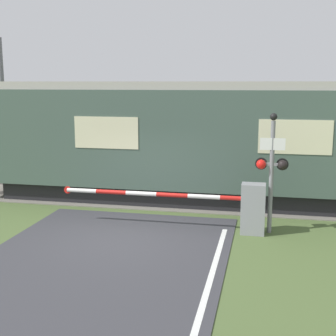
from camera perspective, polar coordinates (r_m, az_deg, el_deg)
The scene contains 6 objects.
ground_plane at distance 11.85m, azimuth -5.34°, elevation -8.27°, with size 80.00×80.00×0.00m, color #4C6033.
track_bed at distance 15.56m, azimuth -0.97°, elevation -3.58°, with size 36.00×3.20×0.13m.
train at distance 14.85m, azimuth 14.86°, elevation 2.96°, with size 19.82×3.05×3.81m.
crossing_barrier at distance 12.02m, azimuth 8.50°, elevation -4.66°, with size 5.40×0.44×1.29m.
signal_post at distance 11.94m, azimuth 12.53°, elevation 0.29°, with size 0.82×0.26×3.05m.
catenary_pole at distance 20.12m, azimuth -19.55°, elevation 7.32°, with size 0.20×1.90×5.53m.
Camera 1 is at (3.38, -10.71, 3.79)m, focal length 50.00 mm.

